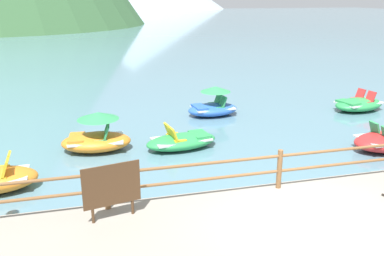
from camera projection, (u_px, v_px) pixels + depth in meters
The scene contains 7 objects.
ground_plane at pixel (123, 40), 45.27m from camera, with size 200.00×200.00×0.00m, color slate.
dock_railing at pixel (280, 165), 9.57m from camera, with size 23.92×0.12×0.95m.
sign_board at pixel (112, 186), 8.19m from camera, with size 1.16×0.28×1.19m.
pedal_boat_2 at pixel (358, 104), 17.67m from camera, with size 2.59×1.84×0.85m.
pedal_boat_3 at pixel (96, 137), 13.07m from camera, with size 2.28×1.54×1.26m.
pedal_boat_4 at pixel (182, 141), 13.30m from camera, with size 2.50×1.50×0.82m.
pedal_boat_5 at pixel (213, 106), 16.91m from camera, with size 2.21×1.49×1.21m.
Camera 1 is at (-4.19, -6.49, 4.75)m, focal length 38.49 mm.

